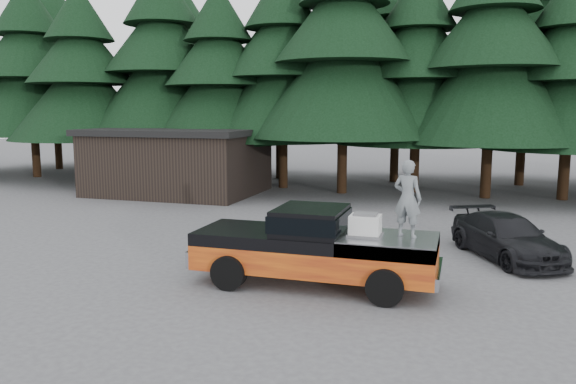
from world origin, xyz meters
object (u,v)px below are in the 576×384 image
(pickup_truck, at_px, (314,258))
(man_on_bed, at_px, (408,198))
(parked_car, at_px, (506,237))
(utility_building, at_px, (179,161))
(air_compressor, at_px, (365,226))

(pickup_truck, distance_m, man_on_bed, 2.68)
(man_on_bed, bearing_deg, parked_car, -107.27)
(utility_building, bearing_deg, parked_car, -29.73)
(parked_car, height_order, utility_building, utility_building)
(pickup_truck, xyz_separation_m, air_compressor, (1.25, -0.12, 0.91))
(air_compressor, height_order, parked_car, air_compressor)
(pickup_truck, bearing_deg, utility_building, 129.61)
(pickup_truck, height_order, utility_building, utility_building)
(parked_car, bearing_deg, pickup_truck, -166.69)
(air_compressor, relative_size, parked_car, 0.16)
(pickup_truck, height_order, man_on_bed, man_on_bed)
(air_compressor, xyz_separation_m, man_on_bed, (0.93, 0.25, 0.66))
(air_compressor, relative_size, man_on_bed, 0.39)
(pickup_truck, distance_m, utility_building, 16.59)
(man_on_bed, xyz_separation_m, utility_building, (-12.73, 12.62, -0.56))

